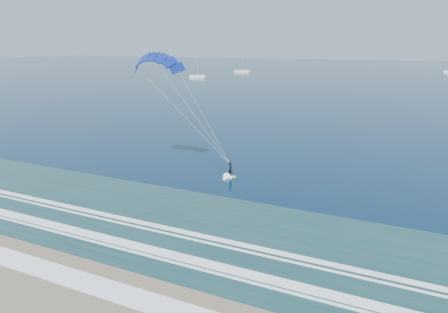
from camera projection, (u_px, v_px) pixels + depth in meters
The scene contains 4 objects.
ground at pixel (130, 292), 27.74m from camera, with size 900.00×900.00×0.00m, color #06213C.
kitesurfer_rig at pixel (191, 111), 49.18m from camera, with size 13.56×6.67×16.72m.
sailboat_0 at pixel (198, 76), 205.00m from camera, with size 8.33×2.40×11.38m.
sailboat_1 at pixel (242, 71), 243.99m from camera, with size 9.41×2.40×12.83m.
Camera 1 is at (16.10, -19.13, 16.62)m, focal length 32.00 mm.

